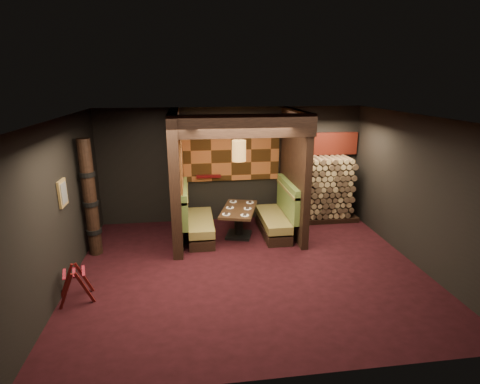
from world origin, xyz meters
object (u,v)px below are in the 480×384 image
luggage_rack (75,283)px  firewood_stack (324,189)px  pendant_lamp (239,151)px  booth_bench_right (277,217)px  dining_table (239,218)px  totem_column (90,199)px  booth_bench_left (196,221)px

luggage_rack → firewood_stack: firewood_stack is taller
pendant_lamp → firewood_stack: (2.28, 0.82, -1.19)m
booth_bench_right → luggage_rack: (-3.90, -2.29, -0.10)m
dining_table → firewood_stack: bearing=18.7°
pendant_lamp → totem_column: bearing=-172.0°
booth_bench_right → luggage_rack: booth_bench_right is taller
booth_bench_left → totem_column: (-2.09, -0.55, 0.79)m
firewood_stack → pendant_lamp: bearing=-160.2°
dining_table → firewood_stack: size_ratio=0.83×
pendant_lamp → firewood_stack: 2.70m
booth_bench_right → luggage_rack: bearing=-149.6°
firewood_stack → luggage_rack: bearing=-150.4°
pendant_lamp → booth_bench_right: bearing=7.5°
booth_bench_left → booth_bench_right: size_ratio=1.00×
pendant_lamp → firewood_stack: pendant_lamp is taller
totem_column → firewood_stack: 5.49m
booth_bench_right → dining_table: 0.93m
booth_bench_left → dining_table: size_ratio=1.12×
firewood_stack → booth_bench_left: bearing=-167.8°
booth_bench_right → pendant_lamp: bearing=-172.5°
dining_table → totem_column: bearing=-171.1°
booth_bench_left → firewood_stack: firewood_stack is taller
booth_bench_right → pendant_lamp: size_ratio=1.50×
booth_bench_right → totem_column: totem_column is taller
dining_table → pendant_lamp: size_ratio=1.34×
dining_table → pendant_lamp: bearing=-90.0°
luggage_rack → firewood_stack: size_ratio=0.37×
luggage_rack → totem_column: (-0.08, 1.74, 0.88)m
firewood_stack → booth_bench_right: bearing=-152.7°
booth_bench_right → firewood_stack: bearing=27.3°
luggage_rack → dining_table: bearing=36.7°
pendant_lamp → booth_bench_left: bearing=172.9°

